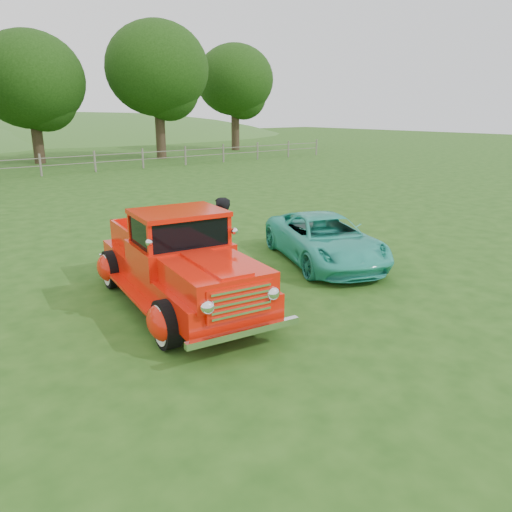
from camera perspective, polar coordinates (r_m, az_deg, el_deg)
ground at (r=8.69m, az=-0.33°, el=-7.06°), size 140.00×140.00×0.00m
tree_near_east at (r=36.66m, az=-24.37°, el=17.83°), size 6.80×6.80×8.33m
tree_mid_east at (r=37.88m, az=-11.23°, el=20.23°), size 7.20×7.20×9.44m
tree_far_east at (r=45.23m, az=-2.44°, el=19.44°), size 6.60×6.60×8.86m
red_pickup at (r=9.09m, az=-8.77°, el=-0.84°), size 2.77×5.19×1.78m
teal_sedan at (r=11.74m, az=7.87°, el=1.92°), size 3.24×4.39×1.11m
man at (r=10.30m, az=-4.05°, el=1.87°), size 0.77×0.70×1.76m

